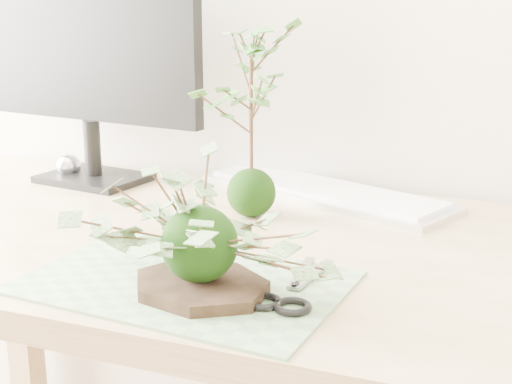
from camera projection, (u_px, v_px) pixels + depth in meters
desk at (274, 295)px, 1.10m from camera, size 1.60×0.70×0.74m
cutting_mat at (185, 282)px, 0.91m from camera, size 0.42×0.30×0.00m
stone_dish at (200, 286)px, 0.88m from camera, size 0.22×0.22×0.01m
ivy_kokedama at (199, 209)px, 0.85m from camera, size 0.35×0.35×0.19m
maple_kokedama at (251, 72)px, 1.14m from camera, size 0.21×0.21×0.34m
keyboard at (323, 191)px, 1.32m from camera, size 0.52×0.32×0.02m
monitor at (89, 52)px, 1.37m from camera, size 0.50×0.17×0.44m
foil_ball at (68, 166)px, 1.45m from camera, size 0.05×0.05×0.05m
scissors at (286, 297)px, 0.85m from camera, size 0.08×0.19×0.01m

